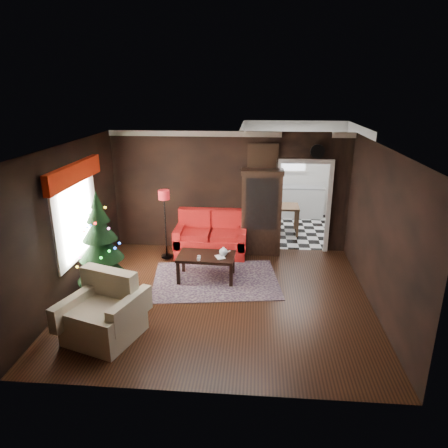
# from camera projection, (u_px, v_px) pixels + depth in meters

# --- Properties ---
(floor) EXTENTS (5.50, 5.50, 0.00)m
(floor) POSITION_uv_depth(u_px,v_px,m) (220.00, 298.00, 7.63)
(floor) COLOR black
(floor) RESTS_ON ground
(ceiling) EXTENTS (5.50, 5.50, 0.00)m
(ceiling) POSITION_uv_depth(u_px,v_px,m) (220.00, 147.00, 6.72)
(ceiling) COLOR white
(ceiling) RESTS_ON ground
(wall_back) EXTENTS (5.50, 0.00, 5.50)m
(wall_back) POSITION_uv_depth(u_px,v_px,m) (230.00, 192.00, 9.53)
(wall_back) COLOR black
(wall_back) RESTS_ON ground
(wall_front) EXTENTS (5.50, 0.00, 5.50)m
(wall_front) POSITION_uv_depth(u_px,v_px,m) (200.00, 296.00, 4.82)
(wall_front) COLOR black
(wall_front) RESTS_ON ground
(wall_left) EXTENTS (0.00, 5.50, 5.50)m
(wall_left) POSITION_uv_depth(u_px,v_px,m) (69.00, 223.00, 7.39)
(wall_left) COLOR black
(wall_left) RESTS_ON ground
(wall_right) EXTENTS (0.00, 5.50, 5.50)m
(wall_right) POSITION_uv_depth(u_px,v_px,m) (380.00, 231.00, 6.96)
(wall_right) COLOR black
(wall_right) RESTS_ON ground
(doorway) EXTENTS (1.10, 0.10, 2.10)m
(doorway) POSITION_uv_depth(u_px,v_px,m) (302.00, 208.00, 9.51)
(doorway) COLOR silver
(doorway) RESTS_ON ground
(left_window) EXTENTS (0.05, 1.60, 1.40)m
(left_window) POSITION_uv_depth(u_px,v_px,m) (75.00, 217.00, 7.56)
(left_window) COLOR white
(left_window) RESTS_ON wall_left
(valance) EXTENTS (0.12, 2.10, 0.35)m
(valance) POSITION_uv_depth(u_px,v_px,m) (74.00, 173.00, 7.29)
(valance) COLOR #951805
(valance) RESTS_ON wall_left
(kitchen_floor) EXTENTS (3.00, 3.00, 0.00)m
(kitchen_floor) POSITION_uv_depth(u_px,v_px,m) (294.00, 229.00, 11.27)
(kitchen_floor) COLOR white
(kitchen_floor) RESTS_ON ground
(kitchen_window) EXTENTS (0.70, 0.06, 0.70)m
(kitchen_window) POSITION_uv_depth(u_px,v_px,m) (294.00, 159.00, 12.09)
(kitchen_window) COLOR white
(kitchen_window) RESTS_ON ground
(rug) EXTENTS (2.73, 2.14, 0.01)m
(rug) POSITION_uv_depth(u_px,v_px,m) (216.00, 280.00, 8.30)
(rug) COLOR #5F4057
(rug) RESTS_ON ground
(loveseat) EXTENTS (1.70, 0.90, 1.00)m
(loveseat) POSITION_uv_depth(u_px,v_px,m) (211.00, 234.00, 9.43)
(loveseat) COLOR #9E0210
(loveseat) RESTS_ON ground
(curio_cabinet) EXTENTS (0.90, 0.45, 1.90)m
(curio_cabinet) POSITION_uv_depth(u_px,v_px,m) (261.00, 214.00, 9.40)
(curio_cabinet) COLOR black
(curio_cabinet) RESTS_ON ground
(floor_lamp) EXTENTS (0.32, 0.32, 1.57)m
(floor_lamp) POSITION_uv_depth(u_px,v_px,m) (165.00, 224.00, 9.08)
(floor_lamp) COLOR black
(floor_lamp) RESTS_ON ground
(christmas_tree) EXTENTS (1.27, 1.27, 1.82)m
(christmas_tree) POSITION_uv_depth(u_px,v_px,m) (101.00, 243.00, 7.40)
(christmas_tree) COLOR black
(christmas_tree) RESTS_ON ground
(armchair) EXTENTS (1.30, 1.30, 1.05)m
(armchair) POSITION_uv_depth(u_px,v_px,m) (103.00, 311.00, 6.29)
(armchair) COLOR beige
(armchair) RESTS_ON ground
(coffee_table) EXTENTS (1.17, 0.73, 0.51)m
(coffee_table) POSITION_uv_depth(u_px,v_px,m) (206.00, 267.00, 8.28)
(coffee_table) COLOR black
(coffee_table) RESTS_ON rug
(teapot) EXTENTS (0.20, 0.20, 0.18)m
(teapot) POSITION_uv_depth(u_px,v_px,m) (223.00, 252.00, 8.13)
(teapot) COLOR white
(teapot) RESTS_ON coffee_table
(cup_a) EXTENTS (0.09, 0.09, 0.06)m
(cup_a) POSITION_uv_depth(u_px,v_px,m) (199.00, 257.00, 8.04)
(cup_a) COLOR white
(cup_a) RESTS_ON coffee_table
(cup_b) EXTENTS (0.07, 0.07, 0.06)m
(cup_b) POSITION_uv_depth(u_px,v_px,m) (199.00, 259.00, 7.94)
(cup_b) COLOR white
(cup_b) RESTS_ON coffee_table
(book) EXTENTS (0.16, 0.08, 0.23)m
(book) POSITION_uv_depth(u_px,v_px,m) (216.00, 253.00, 8.03)
(book) COLOR gray
(book) RESTS_ON coffee_table
(wall_clock) EXTENTS (0.32, 0.32, 0.06)m
(wall_clock) POSITION_uv_depth(u_px,v_px,m) (317.00, 151.00, 9.02)
(wall_clock) COLOR silver
(wall_clock) RESTS_ON wall_back
(painting) EXTENTS (0.62, 0.05, 0.52)m
(painting) POSITION_uv_depth(u_px,v_px,m) (263.00, 156.00, 9.16)
(painting) COLOR #AC7E49
(painting) RESTS_ON wall_back
(kitchen_counter) EXTENTS (1.80, 0.60, 0.90)m
(kitchen_counter) POSITION_uv_depth(u_px,v_px,m) (292.00, 202.00, 12.25)
(kitchen_counter) COLOR silver
(kitchen_counter) RESTS_ON ground
(kitchen_table) EXTENTS (0.70, 0.70, 0.75)m
(kitchen_table) POSITION_uv_depth(u_px,v_px,m) (285.00, 219.00, 10.89)
(kitchen_table) COLOR brown
(kitchen_table) RESTS_ON ground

